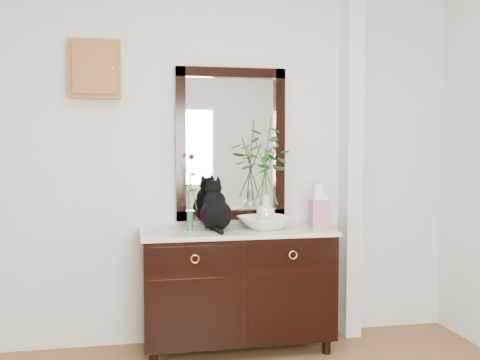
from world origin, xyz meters
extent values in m
cube|color=silver|center=(0.00, 1.98, 1.35)|extent=(3.60, 0.04, 2.70)
cube|color=silver|center=(1.00, 1.90, 1.35)|extent=(0.12, 0.20, 2.70)
cube|color=black|center=(0.10, 1.73, 0.46)|extent=(1.30, 0.50, 0.82)
cube|color=beige|center=(0.10, 1.73, 0.83)|extent=(1.33, 0.52, 0.03)
cube|color=black|center=(0.10, 1.97, 1.44)|extent=(0.80, 0.06, 1.10)
cube|color=white|center=(0.10, 1.98, 1.44)|extent=(0.66, 0.01, 0.96)
cube|color=brown|center=(-0.85, 1.94, 1.95)|extent=(0.35, 0.10, 0.40)
imported|color=white|center=(0.30, 1.73, 0.89)|extent=(0.45, 0.45, 0.09)
camera|label=1|loc=(-0.64, -2.05, 1.44)|focal=42.00mm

